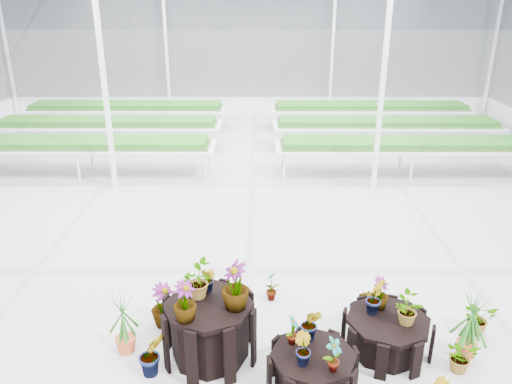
{
  "coord_description": "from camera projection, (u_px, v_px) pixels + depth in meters",
  "views": [
    {
      "loc": [
        0.33,
        -6.82,
        4.2
      ],
      "look_at": [
        0.29,
        0.48,
        1.3
      ],
      "focal_mm": 35.0,
      "sensor_mm": 36.0,
      "label": 1
    }
  ],
  "objects": [
    {
      "name": "nursery_benches",
      "position": [
        247.0,
        135.0,
        14.43
      ],
      "size": [
        16.0,
        7.0,
        0.84
      ],
      "primitive_type": null,
      "color": "silver",
      "rests_on": "ground"
    },
    {
      "name": "plinth_mid",
      "position": [
        312.0,
        373.0,
        5.57
      ],
      "size": [
        1.13,
        1.13,
        0.52
      ],
      "primitive_type": "cylinder",
      "rotation": [
        0.0,
        0.0,
        0.17
      ],
      "color": "black",
      "rests_on": "ground"
    },
    {
      "name": "plinth_tall",
      "position": [
        210.0,
        330.0,
        6.09
      ],
      "size": [
        1.38,
        1.38,
        0.76
      ],
      "primitive_type": "cylinder",
      "rotation": [
        0.0,
        0.0,
        -0.28
      ],
      "color": "black",
      "rests_on": "ground"
    },
    {
      "name": "ground_plane",
      "position": [
        237.0,
        279.0,
        7.89
      ],
      "size": [
        24.0,
        24.0,
        0.0
      ],
      "primitive_type": "plane",
      "color": "gray",
      "rests_on": "ground"
    },
    {
      "name": "plinth_low",
      "position": [
        387.0,
        335.0,
        6.23
      ],
      "size": [
        1.37,
        1.37,
        0.48
      ],
      "primitive_type": "cylinder",
      "rotation": [
        0.0,
        0.0,
        -0.34
      ],
      "color": "black",
      "rests_on": "ground"
    },
    {
      "name": "greenhouse_shell",
      "position": [
        235.0,
        142.0,
        7.06
      ],
      "size": [
        18.0,
        24.0,
        4.5
      ],
      "primitive_type": null,
      "color": "white",
      "rests_on": "ground"
    },
    {
      "name": "nursery_plants",
      "position": [
        292.0,
        319.0,
        6.07
      ],
      "size": [
        5.01,
        2.97,
        1.37
      ],
      "color": "#1E5618",
      "rests_on": "ground"
    },
    {
      "name": "steel_frame",
      "position": [
        235.0,
        142.0,
        7.06
      ],
      "size": [
        18.0,
        24.0,
        4.5
      ],
      "primitive_type": null,
      "color": "silver",
      "rests_on": "ground"
    }
  ]
}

